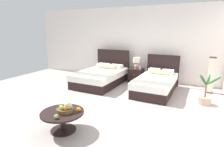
{
  "coord_description": "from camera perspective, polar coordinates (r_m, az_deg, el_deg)",
  "views": [
    {
      "loc": [
        2.27,
        -4.33,
        1.98
      ],
      "look_at": [
        -0.03,
        0.45,
        0.74
      ],
      "focal_mm": 30.09,
      "sensor_mm": 36.0,
      "label": 1
    }
  ],
  "objects": [
    {
      "name": "fruit_bowl",
      "position": [
        3.84,
        -13.97,
        -10.22
      ],
      "size": [
        0.33,
        0.33,
        0.21
      ],
      "color": "brown",
      "rests_on": "coffee_table"
    },
    {
      "name": "bed_near_window",
      "position": [
        6.97,
        -3.25,
        -0.89
      ],
      "size": [
        1.43,
        2.15,
        1.19
      ],
      "color": "black",
      "rests_on": "ground"
    },
    {
      "name": "ground_plane",
      "position": [
        5.27,
        -1.87,
        -9.03
      ],
      "size": [
        9.76,
        9.48,
        0.02
      ],
      "primitive_type": "cube",
      "color": "#A69A94"
    },
    {
      "name": "nightstand",
      "position": [
        7.23,
        7.31,
        -0.64
      ],
      "size": [
        0.51,
        0.49,
        0.54
      ],
      "color": "black",
      "rests_on": "ground"
    },
    {
      "name": "table_lamp",
      "position": [
        7.14,
        7.49,
        3.51
      ],
      "size": [
        0.27,
        0.27,
        0.43
      ],
      "color": "tan",
      "rests_on": "nightstand"
    },
    {
      "name": "potted_palm",
      "position": [
        5.69,
        26.46,
        -6.14
      ],
      "size": [
        0.56,
        0.62,
        0.86
      ],
      "color": "tan",
      "rests_on": "ground"
    },
    {
      "name": "loose_apple",
      "position": [
        3.63,
        -16.54,
        -12.43
      ],
      "size": [
        0.08,
        0.08,
        0.08
      ],
      "color": "#8AAA46",
      "rests_on": "coffee_table"
    },
    {
      "name": "bed_near_corner",
      "position": [
        6.28,
        13.24,
        -2.91
      ],
      "size": [
        1.16,
        2.07,
        1.11
      ],
      "color": "black",
      "rests_on": "ground"
    },
    {
      "name": "wall_back",
      "position": [
        7.63,
        8.44,
        8.91
      ],
      "size": [
        9.76,
        0.12,
        2.87
      ],
      "primitive_type": "cube",
      "color": "white",
      "rests_on": "ground"
    },
    {
      "name": "loose_orange",
      "position": [
        3.82,
        -10.12,
        -10.69
      ],
      "size": [
        0.09,
        0.09,
        0.09
      ],
      "color": "orange",
      "rests_on": "coffee_table"
    },
    {
      "name": "vase",
      "position": [
        7.07,
        8.48,
        1.86
      ],
      "size": [
        0.09,
        0.09,
        0.14
      ],
      "color": "#B0BBC2",
      "rests_on": "nightstand"
    },
    {
      "name": "coffee_table",
      "position": [
        3.93,
        -14.78,
        -12.62
      ],
      "size": [
        0.85,
        0.85,
        0.4
      ],
      "color": "black",
      "rests_on": "ground"
    },
    {
      "name": "floor_lamp_corner",
      "position": [
        6.72,
        27.85,
        -0.45
      ],
      "size": [
        0.2,
        0.2,
        1.16
      ],
      "color": "#38191B",
      "rests_on": "ground"
    }
  ]
}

